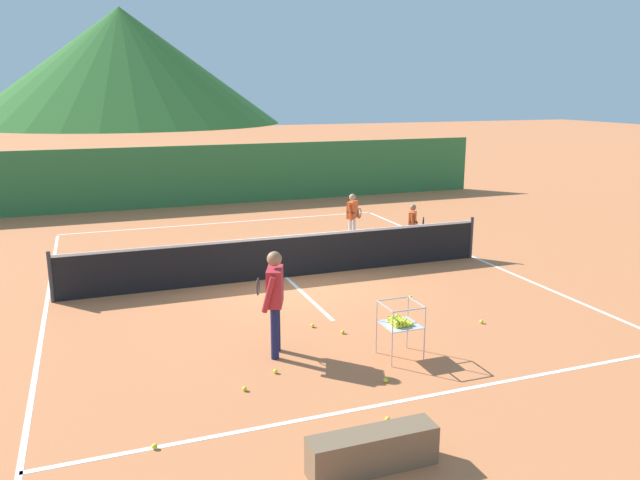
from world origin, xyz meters
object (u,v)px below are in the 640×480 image
object	(u,v)px
student_0	(353,213)
tennis_ball_5	(155,446)
instructor	(274,293)
tennis_ball_6	(410,297)
tennis_ball_1	(276,290)
tennis_ball_4	(275,371)
tennis_ball_7	(245,389)
tennis_net	(286,256)
tennis_ball_3	(313,325)
tennis_ball_0	(481,322)
ball_cart	(399,322)
courtside_bench	(373,450)
tennis_ball_9	(387,419)
tennis_ball_8	(343,332)
tennis_ball_2	(386,380)
student_1	(413,223)

from	to	relation	value
student_0	tennis_ball_5	world-z (taller)	student_0
instructor	tennis_ball_6	xyz separation A→B (m)	(3.36, 1.69, -1.00)
tennis_ball_1	tennis_ball_5	xyz separation A→B (m)	(-3.06, -5.24, 0.00)
tennis_ball_4	tennis_ball_6	size ratio (longest dim) A/B	1.00
tennis_ball_4	tennis_ball_7	xyz separation A→B (m)	(-0.57, -0.39, 0.00)
tennis_net	tennis_ball_3	distance (m)	3.17
tennis_ball_0	ball_cart	bearing A→B (deg)	-159.31
courtside_bench	tennis_ball_5	bearing A→B (deg)	150.77
tennis_ball_4	tennis_ball_9	size ratio (longest dim) A/B	1.00
tennis_ball_8	tennis_ball_5	bearing A→B (deg)	-143.57
tennis_ball_4	tennis_ball_6	world-z (taller)	same
ball_cart	tennis_ball_4	distance (m)	2.09
tennis_ball_8	tennis_ball_7	bearing A→B (deg)	-144.78
tennis_ball_5	courtside_bench	world-z (taller)	courtside_bench
tennis_ball_0	courtside_bench	bearing A→B (deg)	-138.06
tennis_ball_2	tennis_ball_4	bearing A→B (deg)	149.28
tennis_ball_2	tennis_ball_8	size ratio (longest dim) A/B	1.00
instructor	tennis_ball_2	size ratio (longest dim) A/B	25.23
instructor	tennis_ball_8	bearing A→B (deg)	17.74
tennis_net	student_0	bearing A→B (deg)	43.76
tennis_ball_1	tennis_ball_9	distance (m)	5.63
tennis_ball_3	tennis_ball_0	bearing A→B (deg)	-16.81
student_0	tennis_ball_3	world-z (taller)	student_0
tennis_ball_0	tennis_ball_1	size ratio (longest dim) A/B	1.00
tennis_ball_2	tennis_ball_8	distance (m)	1.96
tennis_ball_1	tennis_ball_0	bearing A→B (deg)	-46.12
student_1	tennis_ball_7	xyz separation A→B (m)	(-6.08, -6.27, -0.71)
tennis_ball_4	tennis_ball_1	bearing A→B (deg)	73.29
tennis_ball_0	tennis_ball_7	xyz separation A→B (m)	(-4.69, -1.07, 0.00)
tennis_ball_0	tennis_ball_2	distance (m)	3.09
student_1	courtside_bench	xyz separation A→B (m)	(-5.18, -8.60, -0.51)
tennis_ball_3	tennis_ball_4	xyz separation A→B (m)	(-1.16, -1.57, 0.00)
tennis_ball_4	courtside_bench	bearing A→B (deg)	-83.01
tennis_ball_2	tennis_ball_3	xyz separation A→B (m)	(-0.27, 2.42, 0.00)
student_1	tennis_ball_1	xyz separation A→B (m)	(-4.38, -2.11, -0.71)
tennis_ball_0	tennis_ball_8	world-z (taller)	same
tennis_ball_7	tennis_ball_3	bearing A→B (deg)	48.63
tennis_ball_4	tennis_ball_8	xyz separation A→B (m)	(1.55, 1.11, 0.00)
tennis_net	student_0	distance (m)	3.87
tennis_ball_8	tennis_ball_3	bearing A→B (deg)	130.21
tennis_ball_2	tennis_ball_7	world-z (taller)	same
tennis_net	ball_cart	xyz separation A→B (m)	(0.38, -4.79, 0.09)
instructor	student_1	size ratio (longest dim) A/B	1.39
tennis_ball_9	courtside_bench	size ratio (longest dim) A/B	0.05
tennis_ball_3	tennis_ball_7	size ratio (longest dim) A/B	1.00
tennis_ball_1	tennis_ball_2	world-z (taller)	same
tennis_net	tennis_ball_9	bearing A→B (deg)	-95.87
tennis_ball_0	tennis_ball_2	size ratio (longest dim) A/B	1.00
tennis_ball_5	tennis_ball_7	distance (m)	1.72
tennis_net	tennis_ball_7	world-z (taller)	tennis_net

